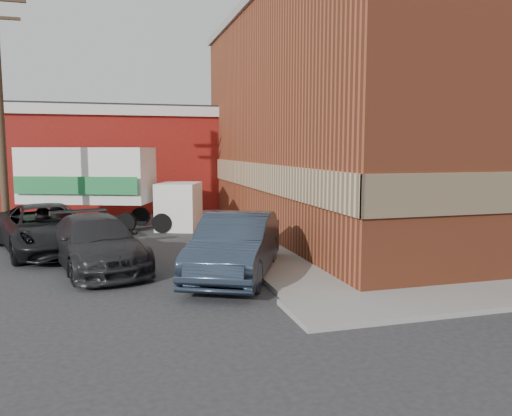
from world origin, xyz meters
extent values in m
plane|color=#28282B|center=(0.00, 0.00, 0.00)|extent=(90.00, 90.00, 0.00)
cube|color=brown|center=(8.50, 9.00, 4.50)|extent=(14.00, 18.00, 9.00)
cube|color=tan|center=(1.46, 9.00, 2.30)|extent=(0.08, 18.16, 1.00)
cube|color=gray|center=(8.50, 9.00, 9.18)|extent=(14.25, 18.25, 0.36)
cube|color=gray|center=(0.60, 9.00, 0.06)|extent=(1.80, 18.00, 0.12)
cube|color=maroon|center=(-6.00, 20.00, 2.50)|extent=(16.00, 8.00, 5.00)
cube|color=silver|center=(-6.00, 20.00, 5.25)|extent=(16.30, 8.30, 0.50)
cube|color=black|center=(-6.00, 20.00, 5.55)|extent=(16.00, 8.00, 0.10)
cylinder|color=#463323|center=(-7.50, 9.00, 4.50)|extent=(0.26, 0.26, 9.00)
imported|color=#2B3747|center=(-0.80, 2.57, 0.83)|extent=(3.70, 5.30, 1.66)
imported|color=black|center=(-5.99, 7.32, 0.77)|extent=(4.15, 6.09, 1.55)
imported|color=#27272A|center=(-4.36, 4.50, 0.73)|extent=(3.29, 5.42, 1.47)
cube|color=white|center=(-4.91, 12.16, 2.25)|extent=(5.71, 3.90, 2.30)
cube|color=#217E3F|center=(-5.30, 11.16, 1.90)|extent=(4.78, 1.87, 0.71)
cube|color=white|center=(-1.70, 10.91, 0.97)|extent=(2.19, 2.39, 1.94)
cylinder|color=black|center=(-7.04, 12.04, 0.40)|extent=(0.84, 0.54, 0.79)
cylinder|color=black|center=(-6.40, 13.68, 0.40)|extent=(0.84, 0.54, 0.79)
cylinder|color=black|center=(-3.42, 10.63, 0.40)|extent=(0.84, 0.54, 0.79)
cylinder|color=black|center=(-2.78, 12.27, 0.40)|extent=(0.84, 0.54, 0.79)
cylinder|color=black|center=(-2.02, 10.08, 0.40)|extent=(0.84, 0.54, 0.79)
cylinder|color=black|center=(-1.38, 11.73, 0.40)|extent=(0.84, 0.54, 0.79)
camera|label=1|loc=(-3.78, -9.96, 3.36)|focal=35.00mm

